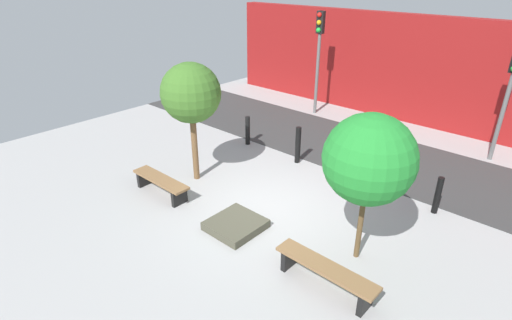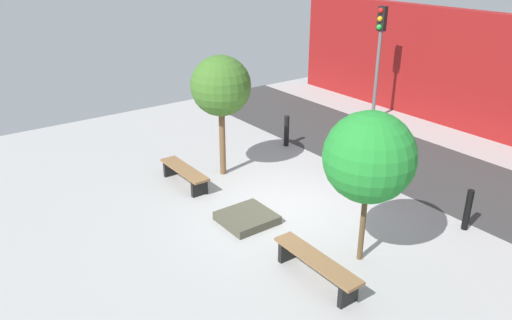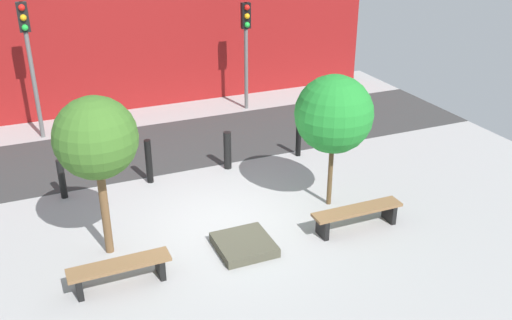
{
  "view_description": "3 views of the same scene",
  "coord_description": "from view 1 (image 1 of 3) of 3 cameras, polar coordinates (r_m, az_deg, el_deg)",
  "views": [
    {
      "loc": [
        5.19,
        -6.07,
        5.18
      ],
      "look_at": [
        0.18,
        -0.52,
        1.56
      ],
      "focal_mm": 28.0,
      "sensor_mm": 36.0,
      "label": 1
    },
    {
      "loc": [
        7.78,
        -6.46,
        5.57
      ],
      "look_at": [
        -0.06,
        -0.7,
        1.38
      ],
      "focal_mm": 35.0,
      "sensor_mm": 36.0,
      "label": 2
    },
    {
      "loc": [
        -3.47,
        -9.73,
        6.23
      ],
      "look_at": [
        0.5,
        -0.42,
        1.58
      ],
      "focal_mm": 40.0,
      "sensor_mm": 36.0,
      "label": 3
    }
  ],
  "objects": [
    {
      "name": "tree_behind_right_bench",
      "position": [
        7.29,
        15.86,
        0.06
      ],
      "size": [
        1.67,
        1.67,
        2.97
      ],
      "color": "brown",
      "rests_on": "ground"
    },
    {
      "name": "bollard_far_left",
      "position": [
        12.8,
        -1.21,
        4.24
      ],
      "size": [
        0.15,
        0.15,
        0.94
      ],
      "primitive_type": "cylinder",
      "color": "black",
      "rests_on": "ground"
    },
    {
      "name": "ground_plane",
      "position": [
        9.51,
        1.33,
        -7.16
      ],
      "size": [
        18.0,
        18.0,
        0.0
      ],
      "primitive_type": "plane",
      "color": "#9A9A9A"
    },
    {
      "name": "bollard_left",
      "position": [
        11.6,
        6.01,
        2.14
      ],
      "size": [
        0.16,
        0.16,
        1.09
      ],
      "primitive_type": "cylinder",
      "color": "black",
      "rests_on": "ground"
    },
    {
      "name": "bollard_right",
      "position": [
        10.09,
        24.52,
        -4.61
      ],
      "size": [
        0.14,
        0.14,
        0.92
      ],
      "primitive_type": "cylinder",
      "color": "black",
      "rests_on": "ground"
    },
    {
      "name": "planter_bed",
      "position": [
        8.86,
        -2.91,
        -9.23
      ],
      "size": [
        1.06,
        1.1,
        0.19
      ],
      "primitive_type": "cube",
      "color": "#464436",
      "rests_on": "ground"
    },
    {
      "name": "building_facade",
      "position": [
        15.58,
        22.16,
        11.73
      ],
      "size": [
        16.2,
        0.5,
        3.75
      ],
      "primitive_type": "cube",
      "color": "maroon",
      "rests_on": "ground"
    },
    {
      "name": "bollard_center",
      "position": [
        10.69,
        14.59,
        -1.08
      ],
      "size": [
        0.19,
        0.19,
        0.98
      ],
      "primitive_type": "cylinder",
      "color": "black",
      "rests_on": "ground"
    },
    {
      "name": "road_strip",
      "position": [
        12.92,
        14.76,
        1.32
      ],
      "size": [
        18.0,
        3.49,
        0.01
      ],
      "primitive_type": "cube",
      "color": "#343434",
      "rests_on": "ground"
    },
    {
      "name": "tree_behind_left_bench",
      "position": [
        10.11,
        -9.3,
        9.33
      ],
      "size": [
        1.51,
        1.51,
        3.14
      ],
      "color": "brown",
      "rests_on": "ground"
    },
    {
      "name": "bench_right",
      "position": [
        7.4,
        9.88,
        -15.45
      ],
      "size": [
        1.96,
        0.42,
        0.47
      ],
      "rotation": [
        0.0,
        0.0,
        -0.01
      ],
      "color": "black",
      "rests_on": "ground"
    },
    {
      "name": "bench_left",
      "position": [
        10.26,
        -13.44,
        -3.17
      ],
      "size": [
        1.79,
        0.43,
        0.45
      ],
      "rotation": [
        0.0,
        0.0,
        0.01
      ],
      "color": "black",
      "rests_on": "ground"
    },
    {
      "name": "traffic_light_mid_west",
      "position": [
        13.14,
        32.64,
        9.35
      ],
      "size": [
        0.28,
        0.27,
        3.37
      ],
      "color": "#5D5D5D",
      "rests_on": "ground"
    },
    {
      "name": "traffic_light_west",
      "position": [
        15.39,
        8.97,
        15.93
      ],
      "size": [
        0.28,
        0.27,
        3.79
      ],
      "color": "#606060",
      "rests_on": "ground"
    }
  ]
}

